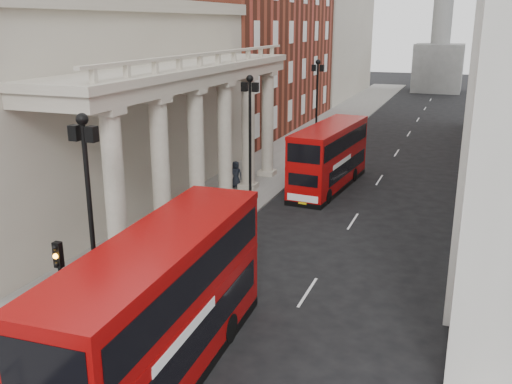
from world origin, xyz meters
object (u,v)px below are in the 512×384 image
lamp_post_south (90,210)px  lamp_post_mid (250,133)px  traffic_light (60,279)px  bus_near (162,306)px  pedestrian_b (164,216)px  bus_far (330,155)px  lamp_post_north (317,101)px  pedestrian_a (187,209)px  pedestrian_c (236,174)px

lamp_post_south → lamp_post_mid: 16.00m
traffic_light → bus_near: bus_near is taller
bus_near → pedestrian_b: bearing=117.0°
lamp_post_mid → bus_far: size_ratio=0.78×
bus_near → bus_far: 24.32m
traffic_light → bus_near: bearing=5.2°
lamp_post_south → traffic_light: (0.10, -2.02, -1.80)m
lamp_post_south → lamp_post_north: size_ratio=1.00×
pedestrian_a → pedestrian_c: bearing=69.5°
lamp_post_mid → bus_near: 18.23m
bus_near → lamp_post_mid: bearing=99.7°
lamp_post_south → bus_far: bearing=81.3°
bus_near → pedestrian_a: (-6.28, 13.81, -1.71)m
lamp_post_north → bus_far: bearing=-69.6°
bus_near → bus_far: (-0.32, 24.32, -0.23)m
traffic_light → bus_far: (3.38, 24.65, -0.74)m
lamp_post_north → traffic_light: size_ratio=1.93×
bus_far → pedestrian_b: bearing=-113.1°
traffic_light → lamp_post_mid: bearing=90.3°
lamp_post_south → pedestrian_c: lamp_post_south is taller
bus_near → lamp_post_south: bearing=153.7°
lamp_post_south → lamp_post_mid: size_ratio=1.00×
lamp_post_mid → bus_far: bearing=62.3°
pedestrian_b → pedestrian_c: bearing=-107.2°
lamp_post_mid → bus_near: bearing=-77.9°
pedestrian_b → pedestrian_c: size_ratio=0.87×
pedestrian_b → lamp_post_south: bearing=91.2°
bus_near → pedestrian_b: size_ratio=7.00×
pedestrian_c → bus_near: bearing=-74.8°
lamp_post_south → bus_far: lamp_post_south is taller
pedestrian_a → pedestrian_c: size_ratio=0.81×
bus_far → pedestrian_b: (-6.50, -12.25, -1.42)m
bus_far → pedestrian_a: size_ratio=6.87×
bus_far → pedestrian_a: bearing=-114.7°
pedestrian_a → pedestrian_b: size_ratio=0.93×
lamp_post_north → pedestrian_b: 22.19m
pedestrian_c → lamp_post_mid: bearing=-57.7°
lamp_post_mid → traffic_light: size_ratio=1.93×
bus_near → pedestrian_c: size_ratio=6.10×
pedestrian_a → lamp_post_mid: bearing=35.6°
lamp_post_north → pedestrian_b: size_ratio=5.00×
bus_far → pedestrian_b: size_ratio=6.42×
lamp_post_mid → pedestrian_c: bearing=123.7°
bus_far → traffic_light: bearing=-93.0°
traffic_light → bus_far: 24.89m
lamp_post_north → bus_far: lamp_post_north is taller
lamp_post_mid → bus_near: size_ratio=0.71×
lamp_post_mid → bus_near: lamp_post_mid is taller
bus_near → pedestrian_a: size_ratio=7.49×
pedestrian_b → lamp_post_north: bearing=-113.0°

